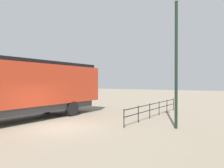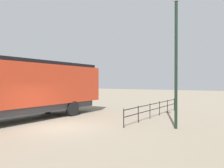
% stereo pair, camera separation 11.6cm
% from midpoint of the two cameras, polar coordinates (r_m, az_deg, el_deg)
% --- Properties ---
extents(ground_plane, '(120.00, 120.00, 0.00)m').
position_cam_midpoint_polar(ground_plane, '(12.90, -12.40, -10.68)').
color(ground_plane, gray).
extents(lamp_post, '(0.53, 0.53, 7.32)m').
position_cam_midpoint_polar(lamp_post, '(12.84, 16.14, 12.12)').
color(lamp_post, black).
rests_on(lamp_post, ground_plane).
extents(platform_fence, '(0.05, 9.12, 1.04)m').
position_cam_midpoint_polar(platform_fence, '(16.48, 11.00, -5.83)').
color(platform_fence, black).
rests_on(platform_fence, ground_plane).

